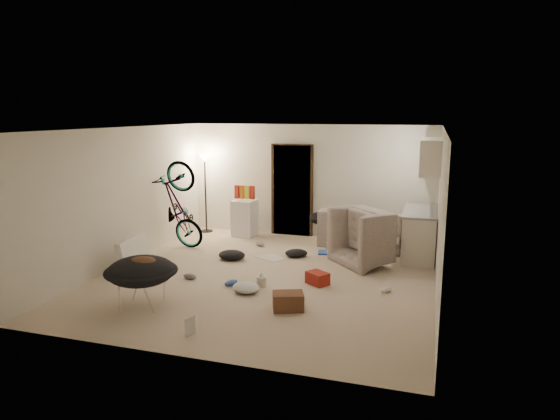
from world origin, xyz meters
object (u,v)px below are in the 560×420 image
(saucer_chair, at_px, (142,278))
(drink_case_a, at_px, (288,301))
(floor_lamp, at_px, (205,176))
(bicycle, at_px, (179,225))
(kitchen_counter, at_px, (419,234))
(armchair, at_px, (378,242))
(tv_box, at_px, (135,255))
(mini_fridge, at_px, (245,218))
(drink_case_b, at_px, (318,278))
(sofa, at_px, (367,233))
(juicer, at_px, (261,281))

(saucer_chair, height_order, drink_case_a, saucer_chair)
(floor_lamp, height_order, saucer_chair, floor_lamp)
(bicycle, bearing_deg, kitchen_counter, -74.66)
(floor_lamp, bearing_deg, armchair, -16.95)
(floor_lamp, xyz_separation_m, tv_box, (0.10, -3.11, -1.00))
(armchair, xyz_separation_m, bicycle, (-4.00, -0.25, 0.11))
(floor_lamp, height_order, mini_fridge, floor_lamp)
(kitchen_counter, bearing_deg, saucer_chair, -134.33)
(drink_case_b, bearing_deg, mini_fridge, 166.34)
(sofa, height_order, saucer_chair, saucer_chair)
(tv_box, relative_size, drink_case_b, 2.72)
(armchair, height_order, drink_case_b, armchair)
(armchair, relative_size, mini_fridge, 1.43)
(kitchen_counter, bearing_deg, sofa, 157.08)
(saucer_chair, bearing_deg, drink_case_b, 37.32)
(floor_lamp, height_order, kitchen_counter, floor_lamp)
(mini_fridge, relative_size, drink_case_b, 2.37)
(kitchen_counter, height_order, sofa, kitchen_counter)
(drink_case_b, bearing_deg, tv_box, -138.60)
(kitchen_counter, bearing_deg, drink_case_a, -117.03)
(drink_case_a, bearing_deg, bicycle, 120.32)
(bicycle, bearing_deg, saucer_chair, -156.06)
(bicycle, distance_m, juicer, 2.92)
(sofa, bearing_deg, drink_case_b, 82.26)
(armchair, bearing_deg, drink_case_a, 117.61)
(armchair, height_order, bicycle, bicycle)
(kitchen_counter, xyz_separation_m, sofa, (-1.06, 0.45, -0.16))
(bicycle, distance_m, saucer_chair, 3.13)
(sofa, relative_size, saucer_chair, 1.87)
(tv_box, height_order, juicer, tv_box)
(drink_case_b, height_order, juicer, juicer)
(tv_box, bearing_deg, juicer, -7.42)
(drink_case_b, relative_size, juicer, 1.50)
(tv_box, bearing_deg, saucer_chair, -59.64)
(kitchen_counter, distance_m, mini_fridge, 3.87)
(tv_box, height_order, drink_case_b, tv_box)
(saucer_chair, distance_m, juicer, 1.92)
(floor_lamp, bearing_deg, bicycle, -86.17)
(floor_lamp, height_order, juicer, floor_lamp)
(bicycle, relative_size, juicer, 8.13)
(sofa, bearing_deg, armchair, 109.98)
(mini_fridge, bearing_deg, floor_lamp, 177.31)
(drink_case_b, bearing_deg, kitchen_counter, 90.12)
(bicycle, height_order, drink_case_b, bicycle)
(kitchen_counter, bearing_deg, juicer, -133.33)
(floor_lamp, relative_size, drink_case_b, 5.27)
(floor_lamp, height_order, armchair, floor_lamp)
(kitchen_counter, xyz_separation_m, juicer, (-2.36, -2.51, -0.35))
(floor_lamp, relative_size, sofa, 0.93)
(drink_case_a, relative_size, juicer, 1.88)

